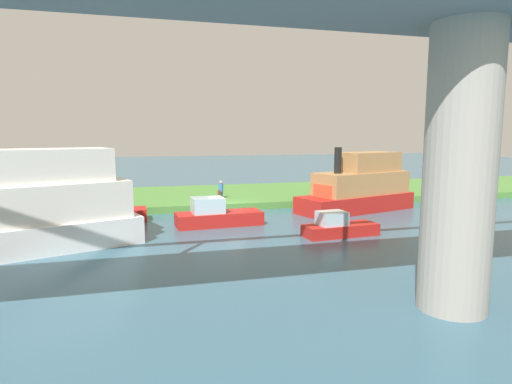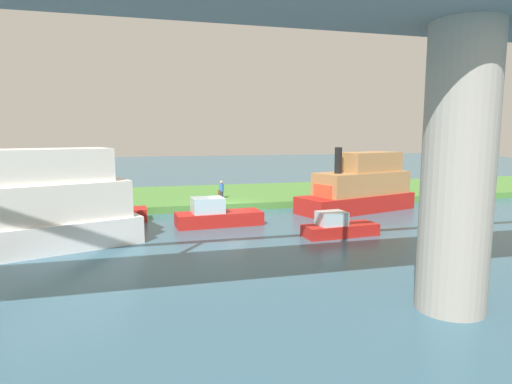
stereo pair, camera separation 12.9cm
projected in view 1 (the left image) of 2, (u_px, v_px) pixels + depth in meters
The scene contains 11 objects.
ground_plane at pixel (227, 211), 30.68m from camera, with size 160.00×160.00×0.00m, color #386075.
grassy_bank at pixel (213, 196), 36.40m from camera, with size 80.00×12.00×0.50m, color #4C8438.
bridge_pylon at pixel (459, 172), 12.94m from camera, with size 2.10×2.10×8.67m, color #9E998E.
bridge_span at pixel (470, 4), 12.31m from camera, with size 57.36×4.30×3.25m.
person_on_bank at pixel (221, 189), 33.30m from camera, with size 0.42×0.42×1.39m.
mooring_post at pixel (219, 196), 31.41m from camera, with size 0.20×0.20×0.90m, color brown.
riverboat_paddlewheel at pixel (32, 210), 20.04m from camera, with size 10.80×6.72×5.24m.
pontoon_yellow at pixel (359, 187), 30.73m from camera, with size 9.44×5.48×4.58m.
motorboat_white at pixel (216, 215), 25.78m from camera, with size 5.27×2.17×1.72m.
motorboat_red at pixel (338, 227), 23.12m from camera, with size 4.20×1.80×1.36m.
houseboat_blue at pixel (102, 213), 26.71m from camera, with size 5.11×1.91×1.69m.
Camera 1 is at (5.79, 29.74, 5.45)m, focal length 30.07 mm.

